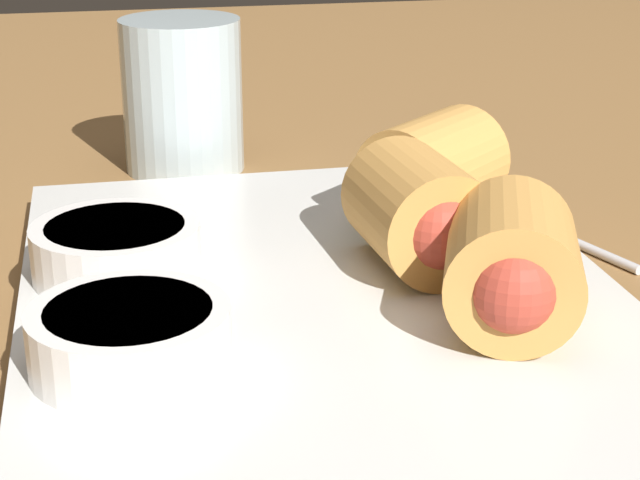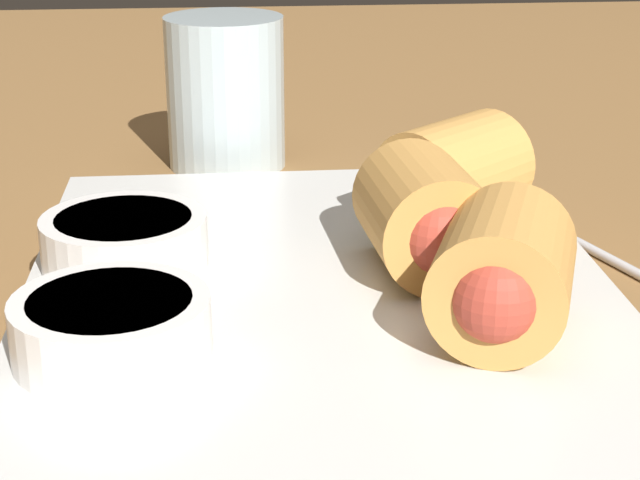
% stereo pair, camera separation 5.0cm
% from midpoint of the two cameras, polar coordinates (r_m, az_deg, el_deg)
% --- Properties ---
extents(table_surface, '(1.80, 1.40, 0.02)m').
position_cam_midpoint_polar(table_surface, '(0.48, -0.82, -5.35)').
color(table_surface, olive).
rests_on(table_surface, ground).
extents(serving_plate, '(0.34, 0.26, 0.01)m').
position_cam_midpoint_polar(serving_plate, '(0.48, -3.02, -3.31)').
color(serving_plate, silver).
rests_on(serving_plate, table_surface).
extents(roll_front_left, '(0.08, 0.07, 0.05)m').
position_cam_midpoint_polar(roll_front_left, '(0.42, 6.95, -1.55)').
color(roll_front_left, '#D19347').
rests_on(roll_front_left, serving_plate).
extents(roll_front_right, '(0.08, 0.08, 0.05)m').
position_cam_midpoint_polar(roll_front_right, '(0.54, 3.18, 3.69)').
color(roll_front_right, '#D19347').
rests_on(roll_front_right, serving_plate).
extents(roll_back_left, '(0.08, 0.06, 0.05)m').
position_cam_midpoint_polar(roll_back_left, '(0.48, 2.52, 1.30)').
color(roll_back_left, '#D19347').
rests_on(roll_back_left, serving_plate).
extents(dipping_bowl_near, '(0.08, 0.08, 0.02)m').
position_cam_midpoint_polar(dipping_bowl_near, '(0.49, -13.71, -0.48)').
color(dipping_bowl_near, white).
rests_on(dipping_bowl_near, serving_plate).
extents(dipping_bowl_far, '(0.08, 0.08, 0.02)m').
position_cam_midpoint_polar(dipping_bowl_far, '(0.41, -13.62, -5.07)').
color(dipping_bowl_far, white).
rests_on(dipping_bowl_far, serving_plate).
extents(drinking_glass, '(0.07, 0.07, 0.10)m').
position_cam_midpoint_polar(drinking_glass, '(0.68, -9.46, 7.59)').
color(drinking_glass, silver).
rests_on(drinking_glass, table_surface).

